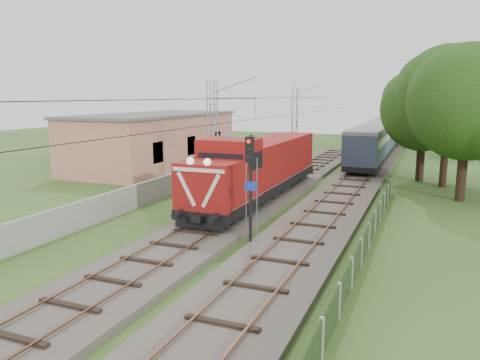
% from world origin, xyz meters
% --- Properties ---
extents(ground, '(140.00, 140.00, 0.00)m').
position_xyz_m(ground, '(0.00, 0.00, 0.00)').
color(ground, '#33531F').
rests_on(ground, ground).
extents(track_main, '(4.20, 70.00, 0.45)m').
position_xyz_m(track_main, '(0.00, 7.00, 0.18)').
color(track_main, '#6B6054').
rests_on(track_main, ground).
extents(track_side, '(4.20, 80.00, 0.45)m').
position_xyz_m(track_side, '(5.00, 20.00, 0.18)').
color(track_side, '#6B6054').
rests_on(track_side, ground).
extents(catenary, '(3.31, 70.00, 8.00)m').
position_xyz_m(catenary, '(-2.95, 12.00, 4.05)').
color(catenary, gray).
rests_on(catenary, ground).
extents(boundary_wall, '(0.25, 40.00, 1.50)m').
position_xyz_m(boundary_wall, '(-6.50, 12.00, 0.75)').
color(boundary_wall, '#9E9E99').
rests_on(boundary_wall, ground).
extents(station_building, '(8.40, 20.40, 5.22)m').
position_xyz_m(station_building, '(-15.00, 24.00, 2.63)').
color(station_building, tan).
rests_on(station_building, ground).
extents(fence, '(0.12, 32.00, 1.20)m').
position_xyz_m(fence, '(8.00, 3.00, 0.60)').
color(fence, black).
rests_on(fence, ground).
extents(locomotive, '(3.10, 17.70, 4.50)m').
position_xyz_m(locomotive, '(0.00, 12.70, 2.30)').
color(locomotive, black).
rests_on(locomotive, ground).
extents(coach_rake, '(2.92, 109.11, 3.37)m').
position_xyz_m(coach_rake, '(5.00, 77.61, 2.44)').
color(coach_rake, black).
rests_on(coach_rake, ground).
extents(signal_post, '(0.58, 0.45, 5.23)m').
position_xyz_m(signal_post, '(2.92, 3.45, 3.59)').
color(signal_post, black).
rests_on(signal_post, ground).
extents(tree_a, '(7.99, 7.61, 10.35)m').
position_xyz_m(tree_a, '(12.54, 17.95, 6.46)').
color(tree_a, '#311D14').
rests_on(tree_a, ground).
extents(tree_b, '(8.32, 7.92, 10.78)m').
position_xyz_m(tree_b, '(11.55, 22.85, 6.73)').
color(tree_b, '#311D14').
rests_on(tree_b, ground).
extents(tree_c, '(7.23, 6.88, 9.37)m').
position_xyz_m(tree_c, '(9.81, 24.92, 5.84)').
color(tree_c, '#311D14').
rests_on(tree_c, ground).
extents(tree_d, '(6.90, 6.57, 8.94)m').
position_xyz_m(tree_d, '(11.97, 45.45, 5.58)').
color(tree_d, '#311D14').
rests_on(tree_d, ground).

